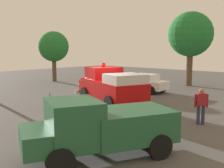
# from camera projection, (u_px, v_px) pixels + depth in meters

# --- Properties ---
(ground_plane) EXTENTS (60.00, 60.00, 0.00)m
(ground_plane) POSITION_uv_depth(u_px,v_px,m) (105.00, 108.00, 15.56)
(ground_plane) COLOR #514F4C
(vintage_fire_truck) EXTENTS (6.33, 4.17, 2.59)m
(vintage_fire_truck) POSITION_uv_depth(u_px,v_px,m) (110.00, 87.00, 15.88)
(vintage_fire_truck) COLOR black
(vintage_fire_truck) RESTS_ON ground
(classic_hot_rod) EXTENTS (4.46, 2.13, 1.46)m
(classic_hot_rod) POSITION_uv_depth(u_px,v_px,m) (141.00, 82.00, 21.54)
(classic_hot_rod) COLOR black
(classic_hot_rod) RESTS_ON ground
(parked_pickup) EXTENTS (3.67, 5.11, 1.90)m
(parked_pickup) POSITION_uv_depth(u_px,v_px,m) (101.00, 126.00, 8.38)
(parked_pickup) COLOR black
(parked_pickup) RESTS_ON ground
(lawn_chair_near_truck) EXTENTS (0.67, 0.67, 1.02)m
(lawn_chair_near_truck) POSITION_uv_depth(u_px,v_px,m) (102.00, 83.00, 22.44)
(lawn_chair_near_truck) COLOR #B7BABF
(lawn_chair_near_truck) RESTS_ON ground
(lawn_chair_by_car) EXTENTS (0.68, 0.68, 1.02)m
(lawn_chair_by_car) POSITION_uv_depth(u_px,v_px,m) (52.00, 100.00, 14.94)
(lawn_chair_by_car) COLOR #B7BABF
(lawn_chair_by_car) RESTS_ON ground
(spectator_seated) EXTENTS (0.65, 0.59, 1.29)m
(spectator_seated) POSITION_uv_depth(u_px,v_px,m) (103.00, 82.00, 22.40)
(spectator_seated) COLOR #383842
(spectator_seated) RESTS_ON ground
(spectator_standing) EXTENTS (0.54, 0.51, 1.68)m
(spectator_standing) POSITION_uv_depth(u_px,v_px,m) (201.00, 104.00, 12.01)
(spectator_standing) COLOR #2D334C
(spectator_standing) RESTS_ON ground
(oak_tree_left) EXTENTS (4.15, 4.15, 6.89)m
(oak_tree_left) POSITION_uv_depth(u_px,v_px,m) (191.00, 35.00, 24.58)
(oak_tree_left) COLOR brown
(oak_tree_left) RESTS_ON ground
(oak_tree_right) EXTENTS (3.21, 3.21, 5.34)m
(oak_tree_right) POSITION_uv_depth(u_px,v_px,m) (54.00, 47.00, 28.13)
(oak_tree_right) COLOR brown
(oak_tree_right) RESTS_ON ground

